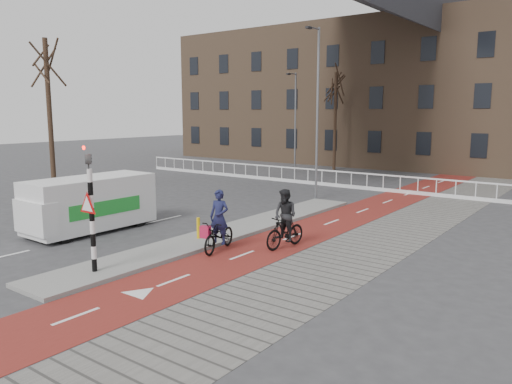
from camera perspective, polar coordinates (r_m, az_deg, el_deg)
The scene contains 15 objects.
ground at distance 15.61m, azimuth -10.59°, elevation -7.87°, with size 120.00×120.00×0.00m, color #38383A.
bike_lane at distance 22.67m, azimuth 11.02°, elevation -2.52°, with size 2.50×60.00×0.01m, color maroon.
sidewalk at distance 21.65m, azimuth 17.72°, elevation -3.34°, with size 3.00×60.00×0.01m, color slate.
curb_island at distance 18.86m, azimuth -3.10°, elevation -4.56°, with size 1.80×16.00×0.12m, color gray.
traffic_signal at distance 14.37m, azimuth -18.38°, elevation -1.49°, with size 0.80×0.80×3.68m.
bollard at distance 17.69m, azimuth -6.61°, elevation -4.10°, with size 0.12×0.12×0.74m, color yellow.
cyclist_near at distance 16.40m, azimuth -4.23°, elevation -4.41°, with size 1.12×2.06×2.02m.
cyclist_far at distance 16.71m, azimuth 3.36°, elevation -3.64°, with size 0.93×1.90×1.98m.
van at distance 20.04m, azimuth -18.41°, elevation -1.19°, with size 2.01×4.84×2.07m.
railing at distance 31.74m, azimuth 5.96°, elevation 1.47°, with size 28.00×0.10×0.99m.
townhouse_row at distance 44.47m, azimuth 18.63°, elevation 12.93°, with size 46.00×10.00×15.90m.
tree_left at distance 28.07m, azimuth -22.48°, elevation 7.61°, with size 0.25×0.25×8.21m, color black.
tree_mid at distance 39.65m, azimuth 9.02°, elevation 7.94°, with size 0.24×0.24×7.52m, color black.
streetlight_near at distance 25.81m, azimuth 7.02°, elevation 8.65°, with size 0.12×0.12×8.66m, color slate.
streetlight_left at distance 37.44m, azimuth 4.51°, elevation 7.82°, with size 0.12×0.12×7.34m, color slate.
Camera 1 is at (11.03, -10.07, 4.53)m, focal length 35.00 mm.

